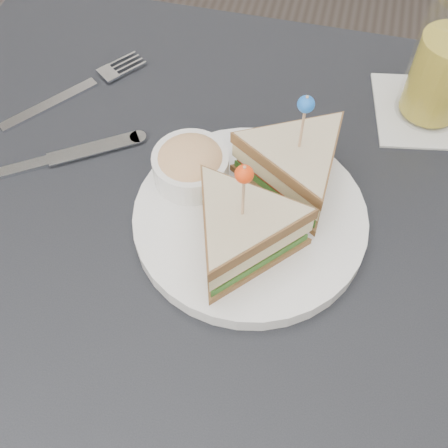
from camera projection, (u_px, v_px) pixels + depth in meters
ground_plane at (218, 437)px, 1.19m from camera, size 3.50×3.50×0.00m
table at (213, 292)px, 0.64m from camera, size 0.80×0.80×0.75m
plate_meal at (257, 199)px, 0.56m from camera, size 0.31×0.31×0.14m
cutlery_fork at (81, 88)px, 0.71m from camera, size 0.14×0.17×0.01m
cutlery_knife at (56, 159)px, 0.64m from camera, size 0.17×0.12×0.01m
drink_set at (445, 66)px, 0.63m from camera, size 0.15×0.15×0.16m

